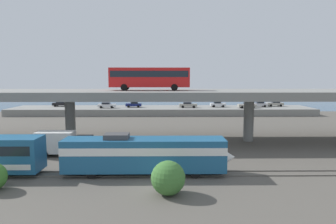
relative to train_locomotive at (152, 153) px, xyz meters
name	(u,v)px	position (x,y,z in m)	size (l,w,h in m)	color
ground_plane	(156,189)	(0.50, -4.00, -2.19)	(260.00, 260.00, 0.00)	#565149
rail_strip_near	(157,176)	(0.50, -0.77, -2.13)	(110.00, 0.12, 0.12)	#59544C
rail_strip_far	(158,171)	(0.50, 0.77, -2.13)	(110.00, 0.12, 0.12)	#59544C
train_locomotive	(152,153)	(0.00, 0.00, 0.00)	(17.24, 3.04, 4.18)	#1E5984
highway_overpass	(160,95)	(0.50, 16.00, 4.83)	(96.00, 12.74, 7.77)	gray
transit_bus_on_overpass	(149,77)	(-1.05, 16.40, 7.64)	(12.00, 2.68, 3.40)	red
service_truck_west	(63,143)	(-11.52, 7.50, -0.55)	(6.80, 2.46, 3.04)	black
pier_parking_lot	(162,110)	(0.50, 51.00, -1.32)	(78.95, 12.19, 1.74)	gray
parked_car_0	(218,104)	(15.56, 51.37, 0.32)	(4.10, 1.90, 1.50)	silver
parked_car_1	(134,104)	(-6.96, 50.87, 0.32)	(4.14, 1.90, 1.50)	navy
parked_car_2	(259,104)	(26.77, 51.46, 0.32)	(4.14, 2.00, 1.50)	#B7B7BC
parked_car_3	(275,104)	(31.61, 53.09, 0.32)	(4.35, 2.00, 1.50)	#9E998C
parked_car_4	(61,104)	(-27.15, 53.50, 0.32)	(4.51, 1.95, 1.50)	black
parked_car_5	(188,105)	(7.38, 49.72, 0.32)	(4.68, 1.85, 1.50)	#9E998C
parked_car_6	(247,105)	(22.67, 48.38, 0.32)	(4.63, 1.89, 1.50)	#9E998C
parked_car_7	(107,105)	(-13.82, 49.05, 0.32)	(4.53, 1.89, 1.50)	silver
harbor_water	(162,106)	(0.50, 74.00, -2.19)	(140.00, 36.00, 0.01)	#2D5170
shrub_right	(168,178)	(1.51, -5.40, -0.74)	(2.89, 2.89, 2.89)	#3C7031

